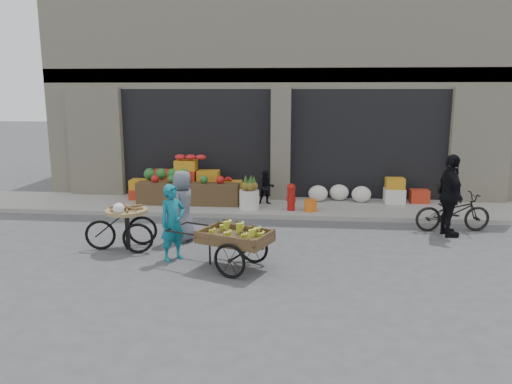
# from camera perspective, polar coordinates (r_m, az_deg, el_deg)

# --- Properties ---
(ground) EXTENTS (80.00, 80.00, 0.00)m
(ground) POSITION_cam_1_polar(r_m,az_deg,el_deg) (9.68, 1.34, -7.71)
(ground) COLOR #424244
(ground) RESTS_ON ground
(sidewalk) EXTENTS (18.00, 2.20, 0.12)m
(sidewalk) POSITION_cam_1_polar(r_m,az_deg,el_deg) (13.60, 2.61, -1.76)
(sidewalk) COLOR gray
(sidewalk) RESTS_ON ground
(building) EXTENTS (14.00, 6.45, 7.00)m
(building) POSITION_cam_1_polar(r_m,az_deg,el_deg) (17.16, 3.41, 12.17)
(building) COLOR beige
(building) RESTS_ON ground
(fruit_display) EXTENTS (3.10, 1.12, 1.24)m
(fruit_display) POSITION_cam_1_polar(r_m,az_deg,el_deg) (14.08, -7.45, 1.17)
(fruit_display) COLOR red
(fruit_display) RESTS_ON sidewalk
(pineapple_bin) EXTENTS (0.52, 0.52, 0.50)m
(pineapple_bin) POSITION_cam_1_polar(r_m,az_deg,el_deg) (13.10, -0.77, -0.87)
(pineapple_bin) COLOR silver
(pineapple_bin) RESTS_ON sidewalk
(fire_hydrant) EXTENTS (0.22, 0.22, 0.71)m
(fire_hydrant) POSITION_cam_1_polar(r_m,az_deg,el_deg) (12.95, 4.05, -0.44)
(fire_hydrant) COLOR #A5140F
(fire_hydrant) RESTS_ON sidewalk
(orange_bucket) EXTENTS (0.32, 0.32, 0.30)m
(orange_bucket) POSITION_cam_1_polar(r_m,az_deg,el_deg) (12.95, 6.24, -1.54)
(orange_bucket) COLOR orange
(orange_bucket) RESTS_ON sidewalk
(right_bay_goods) EXTENTS (3.35, 0.60, 0.70)m
(right_bay_goods) POSITION_cam_1_polar(r_m,az_deg,el_deg) (14.23, 13.32, -0.02)
(right_bay_goods) COLOR silver
(right_bay_goods) RESTS_ON sidewalk
(seated_person) EXTENTS (0.51, 0.43, 0.93)m
(seated_person) POSITION_cam_1_polar(r_m,az_deg,el_deg) (13.60, 1.18, 0.52)
(seated_person) COLOR black
(seated_person) RESTS_ON sidewalk
(banana_cart) EXTENTS (2.26, 1.53, 0.88)m
(banana_cart) POSITION_cam_1_polar(r_m,az_deg,el_deg) (9.02, -2.66, -4.91)
(banana_cart) COLOR brown
(banana_cart) RESTS_ON ground
(vendor_woman) EXTENTS (0.62, 0.63, 1.47)m
(vendor_woman) POSITION_cam_1_polar(r_m,az_deg,el_deg) (9.59, -9.50, -3.47)
(vendor_woman) COLOR #106C80
(vendor_woman) RESTS_ON ground
(tricycle_cart) EXTENTS (1.46, 0.96, 0.95)m
(tricycle_cart) POSITION_cam_1_polar(r_m,az_deg,el_deg) (10.45, -14.56, -3.38)
(tricycle_cart) COLOR #9E7F51
(tricycle_cart) RESTS_ON ground
(vendor_grey) EXTENTS (0.63, 0.83, 1.54)m
(vendor_grey) POSITION_cam_1_polar(r_m,az_deg,el_deg) (10.75, -8.36, -1.60)
(vendor_grey) COLOR slate
(vendor_grey) RESTS_ON ground
(bicycle) EXTENTS (1.78, 0.81, 0.90)m
(bicycle) POSITION_cam_1_polar(r_m,az_deg,el_deg) (12.30, 21.57, -2.14)
(bicycle) COLOR black
(bicycle) RESTS_ON ground
(cyclist) EXTENTS (0.58, 1.12, 1.83)m
(cyclist) POSITION_cam_1_polar(r_m,az_deg,el_deg) (11.77, 21.32, -0.39)
(cyclist) COLOR black
(cyclist) RESTS_ON ground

